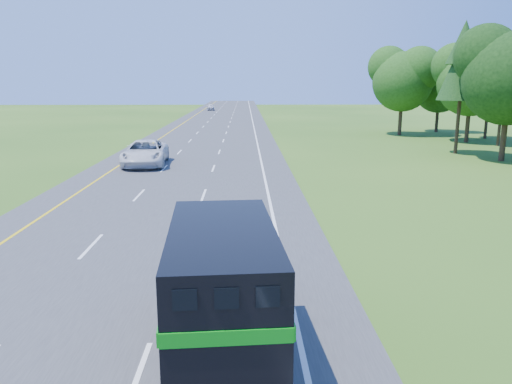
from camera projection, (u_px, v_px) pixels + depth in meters
road at (202, 148)px, 48.76m from camera, size 15.00×260.00×0.04m
lane_markings at (202, 148)px, 48.75m from camera, size 11.15×260.00×0.01m
horse_truck at (222, 284)px, 11.44m from camera, size 2.73×7.36×3.20m
white_suv at (145, 153)px, 38.40m from camera, size 3.62×7.03×1.90m
far_car at (211, 107)px, 115.00m from camera, size 2.00×4.36×1.45m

